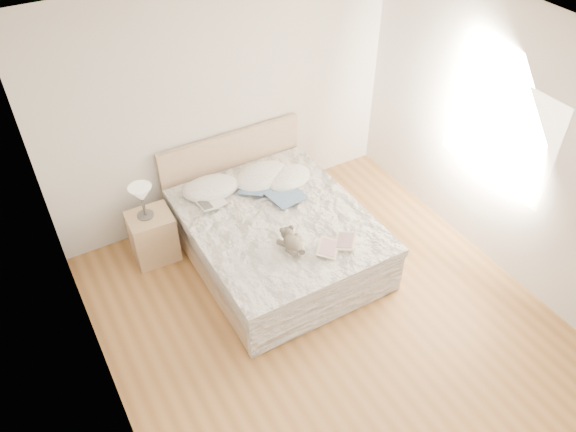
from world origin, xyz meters
The scene contains 16 objects.
floor centered at (0.00, 0.00, 0.00)m, with size 4.00×4.50×0.00m, color brown.
ceiling centered at (0.00, 0.00, 2.70)m, with size 4.00×4.50×0.00m, color white.
wall_back centered at (0.00, 2.25, 1.35)m, with size 4.00×0.02×2.70m, color silver.
wall_left centered at (-2.00, 0.00, 1.35)m, with size 0.02×4.50×2.70m, color silver.
wall_right centered at (2.00, 0.00, 1.35)m, with size 0.02×4.50×2.70m, color silver.
window centered at (1.99, 0.30, 1.45)m, with size 0.02×1.30×1.10m, color white.
bed centered at (0.00, 1.19, 0.31)m, with size 1.72×2.14×1.00m.
nightstand centered at (-1.12, 1.82, 0.28)m, with size 0.45×0.40×0.56m, color tan.
table_lamp centered at (-1.15, 1.84, 0.83)m, with size 0.29×0.29×0.37m.
pillow_left centered at (-0.41, 1.84, 0.64)m, with size 0.61×0.43×0.18m, color white.
pillow_middle centered at (0.16, 1.75, 0.64)m, with size 0.65×0.45×0.19m, color white.
pillow_right centered at (0.40, 1.58, 0.64)m, with size 0.55×0.38×0.16m, color white.
blouse centered at (0.22, 1.43, 0.63)m, with size 0.54×0.58×0.02m, color #3B5577, non-canonical shape.
photo_book centered at (-0.51, 1.61, 0.63)m, with size 0.29×0.20×0.02m, color white.
childrens_book centered at (0.27, 0.44, 0.63)m, with size 0.40×0.27×0.03m, color beige.
teddy_bear centered at (-0.13, 0.60, 0.65)m, with size 0.21×0.30×0.16m, color brown, non-canonical shape.
Camera 1 is at (-2.07, -2.69, 4.33)m, focal length 35.00 mm.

